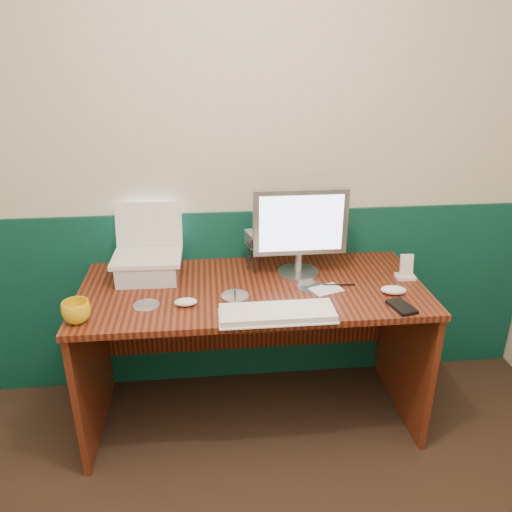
{
  "coord_description": "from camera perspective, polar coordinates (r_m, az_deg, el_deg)",
  "views": [
    {
      "loc": [
        -0.04,
        -0.69,
        1.8
      ],
      "look_at": [
        0.16,
        1.23,
        0.97
      ],
      "focal_mm": 35.0,
      "sensor_mm": 36.0,
      "label": 1
    }
  ],
  "objects": [
    {
      "name": "wainscot",
      "position": [
        2.75,
        -4.33,
        -4.98
      ],
      "size": [
        3.48,
        0.02,
        1.0
      ],
      "primitive_type": "cube",
      "color": "#072F27",
      "rests_on": "ground"
    },
    {
      "name": "pen",
      "position": [
        2.37,
        9.45,
        -3.26
      ],
      "size": [
        0.15,
        0.02,
        0.01
      ],
      "primitive_type": "cylinder",
      "rotation": [
        0.0,
        1.57,
        -0.07
      ],
      "color": "black",
      "rests_on": "desk"
    },
    {
      "name": "desk",
      "position": [
        2.52,
        -0.35,
        -11.18
      ],
      "size": [
        1.6,
        0.7,
        0.75
      ],
      "primitive_type": "cube",
      "color": "#39120A",
      "rests_on": "ground"
    },
    {
      "name": "dock",
      "position": [
        2.51,
        16.67,
        -2.27
      ],
      "size": [
        0.09,
        0.07,
        0.02
      ],
      "primitive_type": "cube",
      "rotation": [
        0.0,
        0.0,
        -0.05
      ],
      "color": "white",
      "rests_on": "desk"
    },
    {
      "name": "mug",
      "position": [
        2.15,
        -19.84,
        -6.01
      ],
      "size": [
        0.14,
        0.14,
        0.09
      ],
      "primitive_type": "imported",
      "rotation": [
        0.0,
        0.0,
        -0.25
      ],
      "color": "gold",
      "rests_on": "desk"
    },
    {
      "name": "laptop",
      "position": [
        2.38,
        -12.58,
        2.58
      ],
      "size": [
        0.33,
        0.25,
        0.27
      ],
      "primitive_type": null,
      "rotation": [
        0.0,
        0.0,
        -0.02
      ],
      "color": "silver",
      "rests_on": "laptop_riser"
    },
    {
      "name": "camcorder",
      "position": [
        2.45,
        -0.2,
        0.5
      ],
      "size": [
        0.12,
        0.15,
        0.2
      ],
      "primitive_type": null,
      "rotation": [
        0.0,
        0.0,
        0.23
      ],
      "color": "silver",
      "rests_on": "desk"
    },
    {
      "name": "laptop_riser",
      "position": [
        2.45,
        -12.21,
        -1.43
      ],
      "size": [
        0.28,
        0.24,
        0.1
      ],
      "primitive_type": "cube",
      "rotation": [
        0.0,
        0.0,
        -0.02
      ],
      "color": "silver",
      "rests_on": "desk"
    },
    {
      "name": "mouse_left",
      "position": [
        2.18,
        -8.04,
        -5.23
      ],
      "size": [
        0.1,
        0.06,
        0.03
      ],
      "primitive_type": "ellipsoid",
      "rotation": [
        0.0,
        0.0,
        0.01
      ],
      "color": "white",
      "rests_on": "desk"
    },
    {
      "name": "cd_loose_a",
      "position": [
        2.22,
        -12.42,
        -5.48
      ],
      "size": [
        0.11,
        0.11,
        0.0
      ],
      "primitive_type": "cylinder",
      "color": "silver",
      "rests_on": "desk"
    },
    {
      "name": "monitor",
      "position": [
        2.37,
        4.99,
        2.78
      ],
      "size": [
        0.44,
        0.13,
        0.44
      ],
      "primitive_type": null,
      "rotation": [
        0.0,
        0.0,
        0.0
      ],
      "color": "#A5A5AA",
      "rests_on": "desk"
    },
    {
      "name": "cd_loose_b",
      "position": [
        2.34,
        6.34,
        -3.5
      ],
      "size": [
        0.13,
        0.13,
        0.0
      ],
      "primitive_type": "cylinder",
      "color": "silver",
      "rests_on": "desk"
    },
    {
      "name": "back_wall",
      "position": [
        2.5,
        -4.86,
        10.49
      ],
      "size": [
        3.5,
        0.04,
        2.5
      ],
      "primitive_type": "cube",
      "color": "beige",
      "rests_on": "ground"
    },
    {
      "name": "papers",
      "position": [
        2.32,
        8.05,
        -3.81
      ],
      "size": [
        0.16,
        0.14,
        0.0
      ],
      "primitive_type": "cube",
      "rotation": [
        0.0,
        0.0,
        0.36
      ],
      "color": "silver",
      "rests_on": "desk"
    },
    {
      "name": "keyboard",
      "position": [
        2.08,
        2.43,
        -6.63
      ],
      "size": [
        0.48,
        0.16,
        0.03
      ],
      "primitive_type": "cube",
      "rotation": [
        0.0,
        0.0,
        0.0
      ],
      "color": "white",
      "rests_on": "desk"
    },
    {
      "name": "music_player",
      "position": [
        2.49,
        16.83,
        -0.99
      ],
      "size": [
        0.06,
        0.03,
        0.11
      ],
      "primitive_type": "cube",
      "rotation": [
        -0.17,
        0.0,
        -0.05
      ],
      "color": "silver",
      "rests_on": "dock"
    },
    {
      "name": "cd_spindle",
      "position": [
        2.2,
        -2.4,
        -4.79
      ],
      "size": [
        0.12,
        0.12,
        0.03
      ],
      "primitive_type": "cylinder",
      "color": "silver",
      "rests_on": "desk"
    },
    {
      "name": "pda",
      "position": [
        2.23,
        16.31,
        -5.59
      ],
      "size": [
        0.11,
        0.15,
        0.02
      ],
      "primitive_type": "cube",
      "rotation": [
        0.0,
        0.0,
        0.23
      ],
      "color": "black",
      "rests_on": "desk"
    },
    {
      "name": "mouse_right",
      "position": [
        2.34,
        15.44,
        -3.77
      ],
      "size": [
        0.13,
        0.09,
        0.04
      ],
      "primitive_type": "ellipsoid",
      "rotation": [
        0.0,
        0.0,
        -0.2
      ],
      "color": "white",
      "rests_on": "desk"
    }
  ]
}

